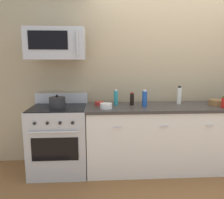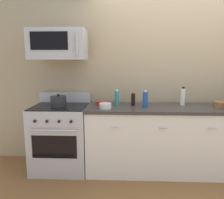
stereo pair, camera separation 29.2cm
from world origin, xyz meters
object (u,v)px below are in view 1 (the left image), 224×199
Objects in this scene: bowl_white_ceramic at (106,106)px; bottle_soda_blue at (145,99)px; bottle_hot_sauce_red at (223,102)px; stockpot at (57,102)px; microwave at (56,44)px; bowl_wooden_salad at (217,102)px; bottle_soy_sauce_dark at (132,99)px; range_oven at (60,139)px; bottle_vinegar_white at (179,95)px; bowl_red_small at (100,103)px; bottle_dish_soap at (116,98)px.

bottle_soda_blue is at bearing 11.04° from bowl_white_ceramic.
bottle_hot_sauce_red is 2.20m from stockpot.
microwave is 4.81× the size of bottle_hot_sauce_red.
bowl_wooden_salad is 1.57m from bowl_white_ceramic.
range_oven is at bearing -175.63° from bottle_soy_sauce_dark.
bottle_hot_sauce_red reaches higher than bowl_white_ceramic.
bottle_hot_sauce_red is (2.19, -0.23, -0.76)m from microwave.
microwave is at bearing -176.85° from bottle_vinegar_white.
bottle_soda_blue is 1.04× the size of bowl_wooden_salad.
range_oven is 5.96× the size of bottle_soy_sauce_dark.
bottle_vinegar_white is at bearing 146.01° from bottle_hot_sauce_red.
microwave is 0.98m from bowl_red_small.
bowl_white_ceramic is (-0.53, -0.10, -0.07)m from bottle_soda_blue.
bottle_hot_sauce_red is 0.18m from bowl_wooden_salad.
bottle_dish_soap is at bearing 162.17° from bottle_soda_blue.
bottle_hot_sauce_red is (1.18, -0.26, -0.01)m from bottle_soy_sauce_dark.
microwave is at bearing 89.87° from stockpot.
bottle_soda_blue is (0.16, -0.11, 0.02)m from bottle_soy_sauce_dark.
bowl_red_small is at bearing 10.69° from range_oven.
bowl_white_ceramic is at bearing -165.44° from bottle_vinegar_white.
bottle_soda_blue is 1.48× the size of bottle_hot_sauce_red.
bottle_vinegar_white is at bearing 6.40° from stockpot.
bottle_soy_sauce_dark is at bearing 167.48° from bottle_hot_sauce_red.
range_oven is at bearing -173.72° from bottle_dish_soap.
bottle_vinegar_white is (1.72, 0.14, 0.57)m from range_oven.
bowl_wooden_salad is at bearing 85.12° from bottle_hot_sauce_red.
microwave is 1.26m from bottle_soy_sauce_dark.
bottle_dish_soap reaches higher than bowl_wooden_salad.
bowl_red_small is (0.56, 0.11, 0.48)m from range_oven.
range_oven is at bearing -175.36° from bottle_vinegar_white.
range_oven is 1.28m from microwave.
bowl_wooden_salad reaches higher than bowl_white_ceramic.
bottle_soy_sauce_dark is 0.70× the size of bottle_vinegar_white.
stockpot is (-2.19, 0.13, 0.00)m from bottle_hot_sauce_red.
bowl_white_ceramic is 1.14× the size of bowl_red_small.
bowl_wooden_salad is 2.21m from stockpot.
stockpot is (-2.21, -0.05, 0.03)m from bowl_wooden_salad.
bowl_white_ceramic is at bearing -149.79° from bottle_soy_sauce_dark.
bowl_wooden_salad is (1.19, -0.08, -0.05)m from bottle_soy_sauce_dark.
microwave is 1.04m from bowl_white_ceramic.
bowl_white_ceramic is at bearing 178.35° from bottle_hot_sauce_red.
bottle_vinegar_white reaches higher than bottle_hot_sauce_red.
bottle_soda_blue is at bearing -13.02° from bowl_red_small.
bottle_dish_soap reaches higher than bowl_white_ceramic.
bottle_dish_soap is 0.85× the size of bottle_vinegar_white.
bottle_soda_blue is 0.89× the size of bottle_vinegar_white.
bowl_white_ceramic is at bearing -175.13° from bowl_wooden_salad.
microwave is 2.89× the size of bottle_vinegar_white.
bottle_dish_soap is at bearing -176.77° from bottle_vinegar_white.
stockpot is at bearing -169.92° from bottle_dish_soap.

